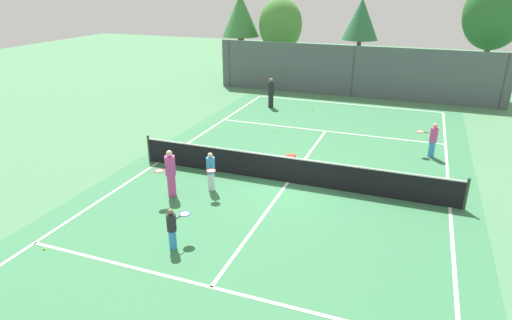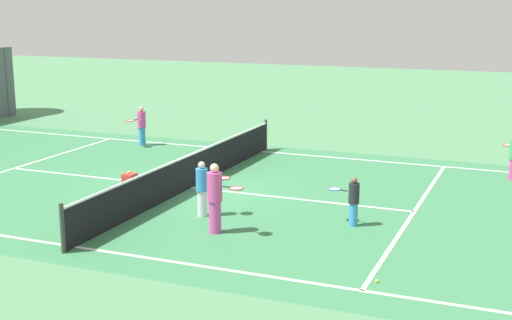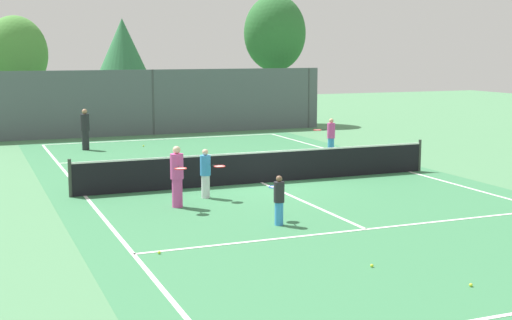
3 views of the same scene
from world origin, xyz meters
The scene contains 10 objects.
ground_plane centered at (0.00, 0.00, 0.00)m, with size 80.00×80.00×0.00m, color #4C8456.
court_surface centered at (0.00, 0.00, 0.00)m, with size 13.00×25.00×0.01m.
tennis_net centered at (0.00, 0.00, 0.51)m, with size 11.90×0.10×1.10m.
player_2 centered at (-3.43, -2.42, 0.85)m, with size 0.42×0.93×1.65m.
player_3 centered at (-2.35, -1.56, 0.73)m, with size 0.63×0.86×1.40m.
player_4 centered at (-1.71, -5.22, 0.63)m, with size 0.45×0.84×1.21m.
player_5 centered at (4.85, 4.57, 0.76)m, with size 0.90×0.50×1.46m.
ball_crate centered at (-0.44, 1.78, 0.18)m, with size 0.37×0.34×0.43m.
tennis_ball_4 centered at (2.89, 1.63, 0.03)m, with size 0.07×0.07×0.07m, color #CCE533.
tennis_ball_5 centered at (-5.00, -6.57, 0.03)m, with size 0.07×0.07×0.07m, color #CCE533.
Camera 2 is at (-17.68, -9.26, 5.24)m, focal length 49.94 mm.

